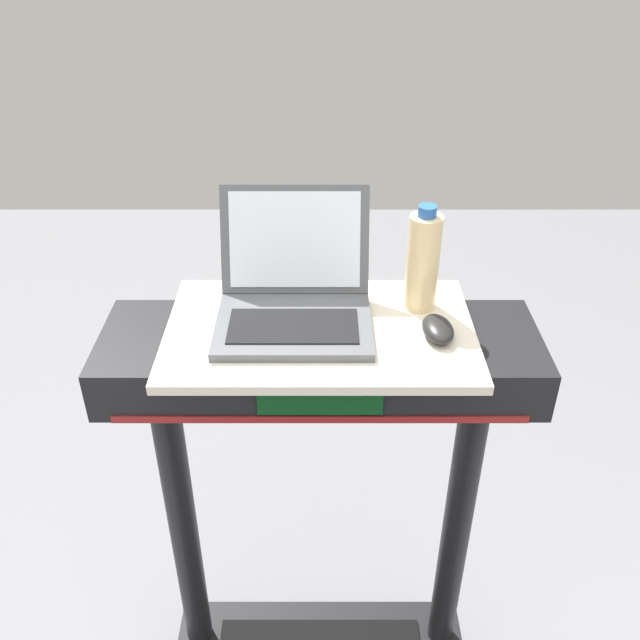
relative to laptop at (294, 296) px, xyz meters
name	(u,v)px	position (x,y,z in m)	size (l,w,h in m)	color
desk_board	(320,332)	(0.05, -0.04, -0.06)	(0.62, 0.39, 0.02)	beige
laptop	(294,296)	(0.00, 0.00, 0.00)	(0.31, 0.31, 0.23)	#515459
computer_mouse	(438,329)	(0.28, -0.07, -0.03)	(0.06, 0.10, 0.03)	black
water_bottle	(422,261)	(0.26, 0.04, 0.06)	(0.07, 0.07, 0.23)	beige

